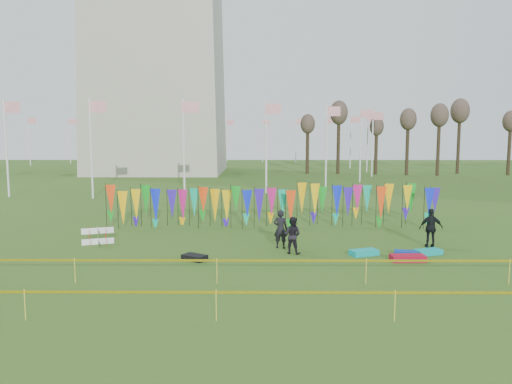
{
  "coord_description": "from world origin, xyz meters",
  "views": [
    {
      "loc": [
        -0.62,
        -19.67,
        5.17
      ],
      "look_at": [
        -0.79,
        6.0,
        2.17
      ],
      "focal_mm": 35.0,
      "sensor_mm": 36.0,
      "label": 1
    }
  ],
  "objects_px": {
    "person_right": "(431,228)",
    "kite_bag_teal": "(428,252)",
    "kite_bag_blue": "(406,253)",
    "kite_bag_red": "(408,258)",
    "box_kite": "(98,236)",
    "person_left": "(280,229)",
    "kite_bag_black": "(195,257)",
    "person_mid": "(292,235)",
    "kite_bag_turquoise": "(364,252)"
  },
  "relations": [
    {
      "from": "box_kite",
      "to": "person_right",
      "type": "xyz_separation_m",
      "value": [
        15.42,
        -0.43,
        0.49
      ]
    },
    {
      "from": "kite_bag_blue",
      "to": "person_left",
      "type": "bearing_deg",
      "value": 165.44
    },
    {
      "from": "kite_bag_black",
      "to": "kite_bag_teal",
      "type": "xyz_separation_m",
      "value": [
        9.94,
        1.03,
        -0.0
      ]
    },
    {
      "from": "person_right",
      "to": "kite_bag_red",
      "type": "height_order",
      "value": "person_right"
    },
    {
      "from": "kite_bag_turquoise",
      "to": "kite_bag_teal",
      "type": "height_order",
      "value": "kite_bag_turquoise"
    },
    {
      "from": "person_right",
      "to": "kite_bag_red",
      "type": "relative_size",
      "value": 1.3
    },
    {
      "from": "box_kite",
      "to": "kite_bag_blue",
      "type": "xyz_separation_m",
      "value": [
        13.83,
        -2.0,
        -0.31
      ]
    },
    {
      "from": "person_right",
      "to": "kite_bag_teal",
      "type": "height_order",
      "value": "person_right"
    },
    {
      "from": "kite_bag_red",
      "to": "person_right",
      "type": "bearing_deg",
      "value": 54.75
    },
    {
      "from": "kite_bag_turquoise",
      "to": "kite_bag_red",
      "type": "xyz_separation_m",
      "value": [
        1.59,
        -0.99,
        0.01
      ]
    },
    {
      "from": "person_right",
      "to": "kite_bag_teal",
      "type": "bearing_deg",
      "value": 70.74
    },
    {
      "from": "kite_bag_blue",
      "to": "kite_bag_red",
      "type": "bearing_deg",
      "value": -101.7
    },
    {
      "from": "person_right",
      "to": "kite_bag_teal",
      "type": "distance_m",
      "value": 1.7
    },
    {
      "from": "kite_bag_red",
      "to": "kite_bag_teal",
      "type": "height_order",
      "value": "kite_bag_red"
    },
    {
      "from": "kite_bag_turquoise",
      "to": "kite_bag_blue",
      "type": "relative_size",
      "value": 1.25
    },
    {
      "from": "person_mid",
      "to": "kite_bag_black",
      "type": "bearing_deg",
      "value": 39.95
    },
    {
      "from": "kite_bag_turquoise",
      "to": "kite_bag_blue",
      "type": "height_order",
      "value": "kite_bag_turquoise"
    },
    {
      "from": "person_left",
      "to": "kite_bag_red",
      "type": "bearing_deg",
      "value": 171.03
    },
    {
      "from": "kite_bag_turquoise",
      "to": "kite_bag_red",
      "type": "bearing_deg",
      "value": -31.85
    },
    {
      "from": "box_kite",
      "to": "kite_bag_black",
      "type": "bearing_deg",
      "value": -30.2
    },
    {
      "from": "person_left",
      "to": "kite_bag_black",
      "type": "xyz_separation_m",
      "value": [
        -3.63,
        -2.23,
        -0.77
      ]
    },
    {
      "from": "person_right",
      "to": "person_left",
      "type": "bearing_deg",
      "value": 4.96
    },
    {
      "from": "person_mid",
      "to": "person_left",
      "type": "bearing_deg",
      "value": -42.02
    },
    {
      "from": "kite_bag_turquoise",
      "to": "kite_bag_blue",
      "type": "distance_m",
      "value": 1.78
    },
    {
      "from": "box_kite",
      "to": "person_left",
      "type": "relative_size",
      "value": 0.46
    },
    {
      "from": "kite_bag_red",
      "to": "kite_bag_black",
      "type": "distance_m",
      "value": 8.74
    },
    {
      "from": "person_mid",
      "to": "kite_bag_blue",
      "type": "relative_size",
      "value": 1.7
    },
    {
      "from": "kite_bag_red",
      "to": "person_left",
      "type": "bearing_deg",
      "value": 155.54
    },
    {
      "from": "person_right",
      "to": "kite_bag_turquoise",
      "type": "distance_m",
      "value": 3.78
    },
    {
      "from": "person_left",
      "to": "person_mid",
      "type": "bearing_deg",
      "value": 129.85
    },
    {
      "from": "kite_bag_turquoise",
      "to": "kite_bag_teal",
      "type": "bearing_deg",
      "value": 2.88
    },
    {
      "from": "person_mid",
      "to": "kite_bag_black",
      "type": "relative_size",
      "value": 1.63
    },
    {
      "from": "box_kite",
      "to": "kite_bag_black",
      "type": "height_order",
      "value": "box_kite"
    },
    {
      "from": "person_right",
      "to": "kite_bag_blue",
      "type": "distance_m",
      "value": 2.37
    },
    {
      "from": "person_right",
      "to": "person_mid",
      "type": "bearing_deg",
      "value": 14.12
    },
    {
      "from": "box_kite",
      "to": "person_left",
      "type": "distance_m",
      "value": 8.57
    },
    {
      "from": "person_left",
      "to": "person_mid",
      "type": "relative_size",
      "value": 1.09
    },
    {
      "from": "kite_bag_blue",
      "to": "kite_bag_teal",
      "type": "bearing_deg",
      "value": 10.19
    },
    {
      "from": "person_mid",
      "to": "kite_bag_teal",
      "type": "height_order",
      "value": "person_mid"
    },
    {
      "from": "person_right",
      "to": "kite_bag_teal",
      "type": "relative_size",
      "value": 1.53
    },
    {
      "from": "box_kite",
      "to": "kite_bag_red",
      "type": "relative_size",
      "value": 0.59
    },
    {
      "from": "box_kite",
      "to": "kite_bag_red",
      "type": "distance_m",
      "value": 13.96
    },
    {
      "from": "box_kite",
      "to": "kite_bag_black",
      "type": "relative_size",
      "value": 0.83
    },
    {
      "from": "kite_bag_turquoise",
      "to": "person_mid",
      "type": "bearing_deg",
      "value": 174.22
    },
    {
      "from": "person_right",
      "to": "kite_bag_turquoise",
      "type": "xyz_separation_m",
      "value": [
        -3.37,
        -1.53,
        -0.78
      ]
    },
    {
      "from": "kite_bag_red",
      "to": "kite_bag_turquoise",
      "type": "bearing_deg",
      "value": 148.15
    },
    {
      "from": "kite_bag_red",
      "to": "kite_bag_teal",
      "type": "xyz_separation_m",
      "value": [
        1.2,
        1.13,
        -0.01
      ]
    },
    {
      "from": "kite_bag_turquoise",
      "to": "kite_bag_red",
      "type": "relative_size",
      "value": 0.86
    },
    {
      "from": "person_left",
      "to": "person_right",
      "type": "distance_m",
      "value": 6.89
    },
    {
      "from": "box_kite",
      "to": "kite_bag_turquoise",
      "type": "distance_m",
      "value": 12.21
    }
  ]
}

